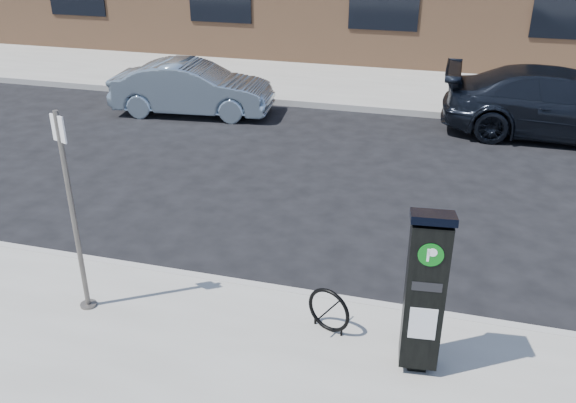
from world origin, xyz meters
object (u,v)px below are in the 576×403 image
(parking_kiosk, at_px, (425,291))
(car_dark, at_px, (562,104))
(bike_rack, at_px, (329,310))
(car_silver, at_px, (192,88))
(sign_pole, at_px, (73,216))

(parking_kiosk, bearing_deg, car_dark, 68.79)
(bike_rack, xyz_separation_m, car_dark, (3.28, 8.07, 0.30))
(bike_rack, height_order, car_dark, car_dark)
(car_silver, height_order, car_dark, car_dark)
(car_silver, distance_m, car_dark, 8.21)
(parking_kiosk, relative_size, bike_rack, 3.36)
(bike_rack, distance_m, car_dark, 8.72)
(sign_pole, relative_size, bike_rack, 4.49)
(parking_kiosk, distance_m, car_silver, 9.81)
(sign_pole, distance_m, car_silver, 8.08)
(bike_rack, height_order, car_silver, car_silver)
(parking_kiosk, xyz_separation_m, car_silver, (-5.91, 7.81, -0.46))
(parking_kiosk, relative_size, car_silver, 0.48)
(sign_pole, bearing_deg, parking_kiosk, 21.35)
(bike_rack, distance_m, car_silver, 8.93)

